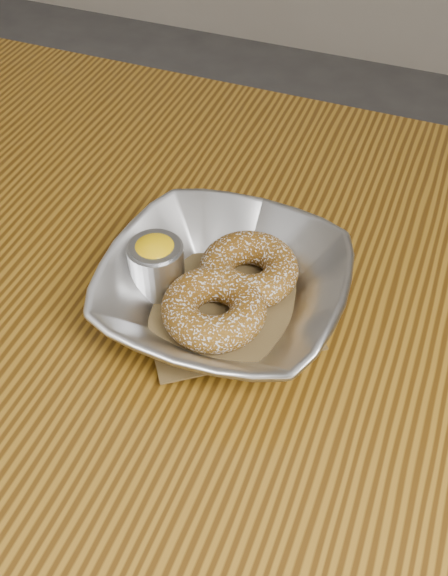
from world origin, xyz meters
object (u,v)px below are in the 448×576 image
(table, at_px, (206,383))
(donut_front, at_px, (214,308))
(donut_back, at_px, (249,269))
(ramekin, at_px, (156,263))
(serving_bowl, at_px, (224,291))

(table, bearing_deg, donut_front, -28.47)
(table, xyz_separation_m, donut_back, (0.03, 0.05, 0.12))
(donut_back, bearing_deg, ramekin, -156.59)
(serving_bowl, bearing_deg, ramekin, 179.23)
(serving_bowl, relative_size, donut_back, 2.36)
(serving_bowl, xyz_separation_m, donut_back, (0.01, 0.03, -0.00))
(serving_bowl, height_order, donut_back, serving_bowl)
(table, distance_m, ramekin, 0.15)
(serving_bowl, xyz_separation_m, donut_front, (-0.00, -0.02, -0.00))
(donut_back, bearing_deg, table, -116.92)
(ramekin, bearing_deg, serving_bowl, -0.77)
(table, relative_size, donut_back, 13.25)
(table, height_order, donut_front, donut_front)
(donut_back, height_order, ramekin, ramekin)
(donut_front, height_order, ramekin, ramekin)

